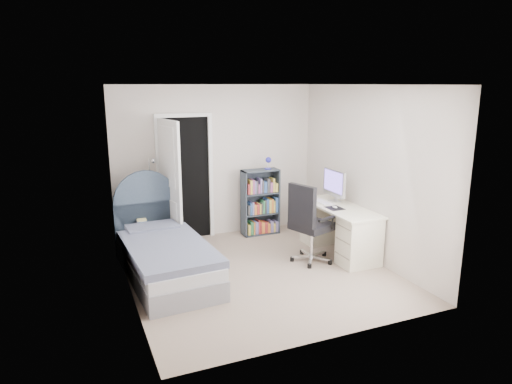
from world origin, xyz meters
name	(u,v)px	position (x,y,z in m)	size (l,w,h in m)	color
room_shell	(260,183)	(0.00, 0.00, 1.25)	(3.50, 3.70, 2.60)	gray
door	(175,182)	(-0.77, 1.52, 1.03)	(0.92, 0.82, 2.06)	black
bed	(164,255)	(-1.21, 0.40, 0.29)	(1.10, 2.13, 1.28)	gray
nightstand	(144,230)	(-1.32, 1.31, 0.37)	(0.38, 0.38, 0.57)	tan
floor_lamp	(153,211)	(-1.12, 1.63, 0.57)	(0.20, 0.20, 1.41)	silver
bookcase	(261,204)	(0.68, 1.53, 0.52)	(0.62, 0.27, 1.33)	#353F48
desk	(339,227)	(1.40, 0.24, 0.40)	(0.60, 1.49, 1.23)	#EBE3C5
office_chair	(308,220)	(0.78, 0.07, 0.64)	(0.66, 0.67, 1.16)	silver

